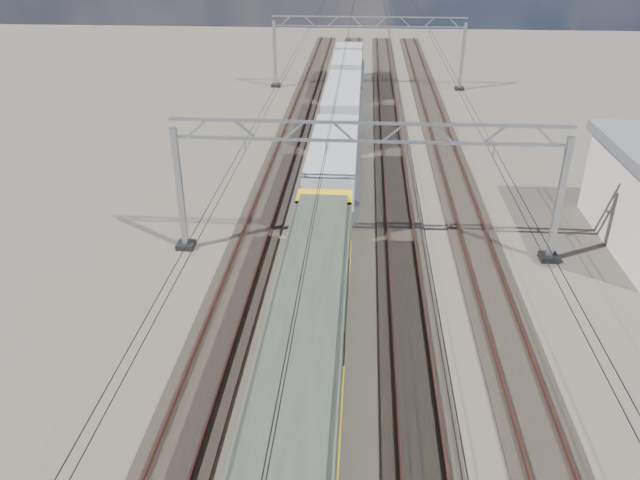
# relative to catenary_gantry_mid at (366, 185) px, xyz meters

# --- Properties ---
(ground) EXTENTS (160.00, 160.00, 0.00)m
(ground) POSITION_rel_catenary_gantry_mid_xyz_m (-0.00, -4.00, -3.91)
(ground) COLOR black
(ground) RESTS_ON ground
(track_outer_west) EXTENTS (2.60, 140.00, 0.30)m
(track_outer_west) POSITION_rel_catenary_gantry_mid_xyz_m (-6.00, -4.00, -3.83)
(track_outer_west) COLOR black
(track_outer_west) RESTS_ON ground
(track_loco) EXTENTS (2.60, 140.00, 0.30)m
(track_loco) POSITION_rel_catenary_gantry_mid_xyz_m (-2.00, -4.00, -3.83)
(track_loco) COLOR black
(track_loco) RESTS_ON ground
(track_inner_east) EXTENTS (2.60, 140.00, 0.30)m
(track_inner_east) POSITION_rel_catenary_gantry_mid_xyz_m (2.00, -4.00, -3.83)
(track_inner_east) COLOR black
(track_inner_east) RESTS_ON ground
(track_outer_east) EXTENTS (2.60, 140.00, 0.30)m
(track_outer_east) POSITION_rel_catenary_gantry_mid_xyz_m (6.00, -4.00, -3.83)
(track_outer_east) COLOR black
(track_outer_east) RESTS_ON ground
(catenary_gantry_mid) EXTENTS (19.90, 0.90, 7.11)m
(catenary_gantry_mid) POSITION_rel_catenary_gantry_mid_xyz_m (0.00, 0.00, 0.00)
(catenary_gantry_mid) COLOR #90959D
(catenary_gantry_mid) RESTS_ON ground
(catenary_gantry_far) EXTENTS (19.90, 0.90, 7.11)m
(catenary_gantry_far) POSITION_rel_catenary_gantry_mid_xyz_m (0.00, 36.00, 0.00)
(catenary_gantry_far) COLOR #90959D
(catenary_gantry_far) RESTS_ON ground
(overhead_wires) EXTENTS (12.03, 140.00, 0.53)m
(overhead_wires) POSITION_rel_catenary_gantry_mid_xyz_m (-0.00, 4.00, 1.84)
(overhead_wires) COLOR black
(overhead_wires) RESTS_ON ground
(locomotive) EXTENTS (2.76, 21.10, 3.62)m
(locomotive) POSITION_rel_catenary_gantry_mid_xyz_m (-2.00, -10.59, -1.58)
(locomotive) COLOR black
(locomotive) RESTS_ON ground
(hopper_wagon_lead) EXTENTS (3.38, 13.00, 3.25)m
(hopper_wagon_lead) POSITION_rel_catenary_gantry_mid_xyz_m (-2.00, 7.10, -1.67)
(hopper_wagon_lead) COLOR black
(hopper_wagon_lead) RESTS_ON ground
(hopper_wagon_mid) EXTENTS (3.38, 13.00, 3.25)m
(hopper_wagon_mid) POSITION_rel_catenary_gantry_mid_xyz_m (-2.00, 21.30, -1.67)
(hopper_wagon_mid) COLOR black
(hopper_wagon_mid) RESTS_ON ground
(hopper_wagon_third) EXTENTS (3.38, 13.00, 3.25)m
(hopper_wagon_third) POSITION_rel_catenary_gantry_mid_xyz_m (-2.00, 35.50, -1.67)
(hopper_wagon_third) COLOR black
(hopper_wagon_third) RESTS_ON ground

